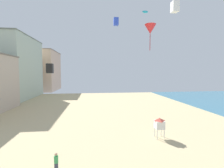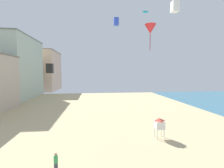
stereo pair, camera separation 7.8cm
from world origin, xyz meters
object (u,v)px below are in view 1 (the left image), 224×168
kite_black_box_2 (50,68)px  kite_red_delta (150,29)px  kite_flyer (56,161)px  lifeguard_stand (159,124)px  kite_cyan_parafoil (145,12)px  kite_blue_box (116,22)px  kite_white_box (175,7)px

kite_black_box_2 → kite_red_delta: size_ratio=0.29×
kite_flyer → lifeguard_stand: 12.85m
kite_cyan_parafoil → kite_blue_box: kite_cyan_parafoil is taller
lifeguard_stand → kite_flyer: bearing=-166.7°
kite_flyer → kite_blue_box: kite_blue_box is taller
kite_red_delta → kite_blue_box: bearing=106.7°
kite_flyer → kite_cyan_parafoil: kite_cyan_parafoil is taller
kite_red_delta → kite_black_box_2: bearing=-164.7°
lifeguard_stand → kite_cyan_parafoil: bearing=63.8°
kite_black_box_2 → kite_flyer: bearing=-72.7°
kite_cyan_parafoil → kite_blue_box: 9.92m
lifeguard_stand → kite_red_delta: 13.23m
lifeguard_stand → kite_blue_box: size_ratio=1.65×
kite_flyer → kite_red_delta: kite_red_delta is taller
lifeguard_stand → kite_black_box_2: 14.95m
lifeguard_stand → kite_white_box: (0.54, -2.17, 13.54)m
kite_cyan_parafoil → kite_red_delta: 18.60m
kite_white_box → kite_flyer: bearing=-162.8°
kite_flyer → lifeguard_stand: size_ratio=0.64×
lifeguard_stand → kite_cyan_parafoil: kite_cyan_parafoil is taller
kite_white_box → lifeguard_stand: bearing=104.1°
kite_blue_box → lifeguard_stand: bearing=-76.9°
kite_flyer → kite_white_box: 19.11m
kite_black_box_2 → kite_red_delta: bearing=15.3°
kite_flyer → kite_cyan_parafoil: size_ratio=1.13×
lifeguard_stand → kite_black_box_2: size_ratio=2.33×
kite_white_box → kite_red_delta: 5.95m
kite_cyan_parafoil → kite_red_delta: (-4.37, -15.97, -8.47)m
kite_blue_box → kite_red_delta: size_ratio=0.42×
kite_white_box → kite_blue_box: bearing=103.2°
kite_black_box_2 → kite_red_delta: kite_red_delta is taller
kite_flyer → kite_black_box_2: kite_black_box_2 is taller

